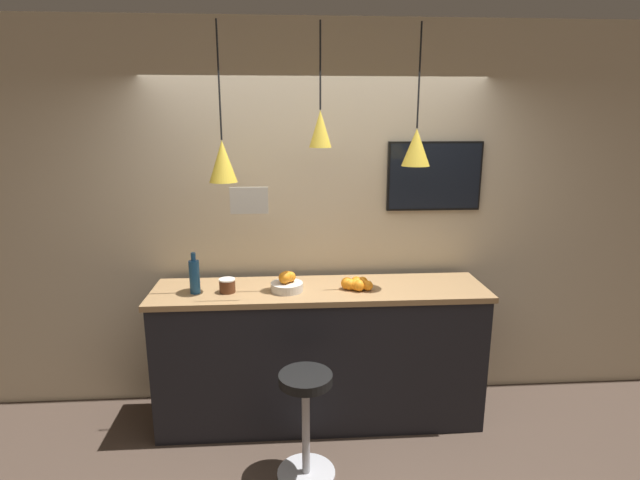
# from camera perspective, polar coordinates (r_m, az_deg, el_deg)

# --- Properties ---
(ground_plane) EXTENTS (14.00, 14.00, 0.00)m
(ground_plane) POSITION_cam_1_polar(r_m,az_deg,el_deg) (3.47, 0.84, -25.76)
(ground_plane) COLOR #47382D
(back_wall) EXTENTS (8.00, 0.06, 2.90)m
(back_wall) POSITION_cam_1_polar(r_m,az_deg,el_deg) (3.83, -0.40, 2.35)
(back_wall) COLOR beige
(back_wall) RESTS_ON ground_plane
(service_counter) EXTENTS (2.37, 0.57, 1.04)m
(service_counter) POSITION_cam_1_polar(r_m,az_deg,el_deg) (3.76, 0.00, -12.94)
(service_counter) COLOR black
(service_counter) RESTS_ON ground_plane
(bar_stool) EXTENTS (0.37, 0.37, 0.70)m
(bar_stool) POSITION_cam_1_polar(r_m,az_deg,el_deg) (3.24, -1.64, -18.75)
(bar_stool) COLOR #B7B7BC
(bar_stool) RESTS_ON ground_plane
(fruit_bowl) EXTENTS (0.22, 0.22, 0.14)m
(fruit_bowl) POSITION_cam_1_polar(r_m,az_deg,el_deg) (3.48, -3.82, -4.90)
(fruit_bowl) COLOR beige
(fruit_bowl) RESTS_ON service_counter
(orange_pile) EXTENTS (0.22, 0.16, 0.09)m
(orange_pile) POSITION_cam_1_polar(r_m,az_deg,el_deg) (3.52, 4.22, -5.02)
(orange_pile) COLOR orange
(orange_pile) RESTS_ON service_counter
(juice_bottle) EXTENTS (0.07, 0.07, 0.29)m
(juice_bottle) POSITION_cam_1_polar(r_m,az_deg,el_deg) (3.52, -14.15, -4.02)
(juice_bottle) COLOR navy
(juice_bottle) RESTS_ON service_counter
(spread_jar) EXTENTS (0.11, 0.11, 0.10)m
(spread_jar) POSITION_cam_1_polar(r_m,az_deg,el_deg) (3.51, -10.55, -5.14)
(spread_jar) COLOR #562D19
(spread_jar) RESTS_ON service_counter
(pendant_lamp_left) EXTENTS (0.19, 0.19, 1.00)m
(pendant_lamp_left) POSITION_cam_1_polar(r_m,az_deg,el_deg) (3.35, -11.07, 8.90)
(pendant_lamp_left) COLOR black
(pendant_lamp_middle) EXTENTS (0.15, 0.15, 0.78)m
(pendant_lamp_middle) POSITION_cam_1_polar(r_m,az_deg,el_deg) (3.32, 0.04, 12.67)
(pendant_lamp_middle) COLOR black
(pendant_lamp_right) EXTENTS (0.19, 0.19, 0.91)m
(pendant_lamp_right) POSITION_cam_1_polar(r_m,az_deg,el_deg) (3.43, 10.93, 10.43)
(pendant_lamp_right) COLOR black
(mounted_tv) EXTENTS (0.72, 0.04, 0.52)m
(mounted_tv) POSITION_cam_1_polar(r_m,az_deg,el_deg) (3.88, 12.94, 7.12)
(mounted_tv) COLOR black
(hanging_menu_board) EXTENTS (0.24, 0.01, 0.17)m
(hanging_menu_board) POSITION_cam_1_polar(r_m,az_deg,el_deg) (3.19, -8.11, 4.49)
(hanging_menu_board) COLOR silver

